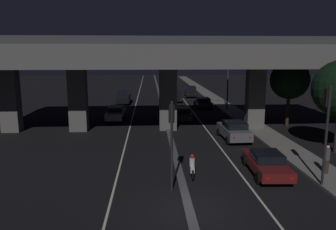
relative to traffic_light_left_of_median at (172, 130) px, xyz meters
name	(u,v)px	position (x,y,z in m)	size (l,w,h in m)	color
ground_plane	(188,210)	(0.62, -2.42, -3.30)	(200.00, 200.00, 0.00)	black
lane_line_left_inner	(136,102)	(-3.11, 32.58, -3.29)	(0.12, 126.00, 0.00)	beige
lane_line_right_inner	(186,102)	(4.35, 32.58, -3.29)	(0.12, 126.00, 0.00)	beige
median_divider	(161,101)	(0.62, 32.58, -3.19)	(0.44, 126.00, 0.22)	#4C4C51
sidewalk_right	(229,109)	(9.37, 25.58, -3.22)	(2.42, 126.00, 0.14)	slate
elevated_overpass	(166,59)	(0.40, 14.34, 3.46)	(35.92, 10.96, 8.84)	#5B5956
traffic_light_left_of_median	(172,130)	(0.00, 0.00, 0.00)	(0.30, 0.49, 4.83)	black
traffic_light_right_of_median	(327,119)	(8.26, -0.01, 0.50)	(0.30, 0.49, 5.59)	black
street_lamp	(225,77)	(8.40, 24.60, 1.00)	(2.74, 0.32, 7.10)	#2D2D30
car_dark_red_lead	(266,163)	(5.88, 1.98, -2.57)	(2.20, 4.88, 1.41)	#591414
car_grey_second	(234,130)	(5.98, 10.05, -2.46)	(2.17, 4.53, 1.59)	#515459
car_black_third	(183,114)	(2.50, 18.73, -2.56)	(2.03, 4.38, 1.45)	black
car_dark_green_fourth	(203,102)	(6.15, 27.28, -2.58)	(2.10, 4.16, 1.37)	black
car_black_fifth	(175,96)	(2.82, 33.04, -2.35)	(2.04, 4.27, 1.79)	black
car_black_sixth	(191,91)	(5.90, 38.64, -2.38)	(2.13, 4.53, 1.79)	black
car_silver_lead_oncoming	(116,113)	(-4.86, 19.27, -2.51)	(2.03, 4.60, 1.52)	gray
car_black_second_oncoming	(124,97)	(-4.91, 31.45, -2.30)	(1.96, 4.51, 1.91)	black
motorcycle_white_filtering_near	(192,167)	(1.35, 1.84, -2.71)	(0.34, 1.92, 1.37)	black
pedestrian_on_sidewalk	(327,159)	(9.39, 1.57, -2.28)	(0.32, 0.32, 1.73)	#2D261E
roadside_tree_kerbside_mid	(290,80)	(12.79, 15.27, 1.36)	(3.85, 3.85, 6.60)	#2D2116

